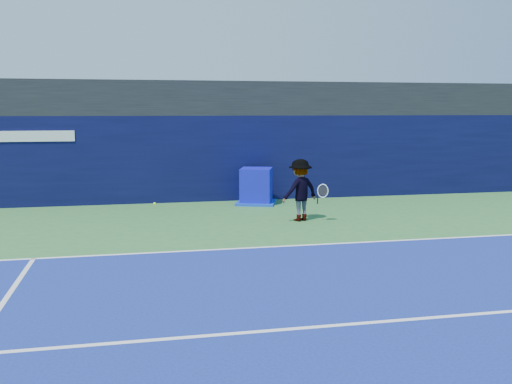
# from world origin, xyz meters

# --- Properties ---
(ground) EXTENTS (80.00, 80.00, 0.00)m
(ground) POSITION_xyz_m (0.00, 0.00, 0.00)
(ground) COLOR #327033
(ground) RESTS_ON ground
(baseline) EXTENTS (24.00, 0.10, 0.01)m
(baseline) POSITION_xyz_m (0.00, 3.00, 0.01)
(baseline) COLOR white
(baseline) RESTS_ON ground
(service_line) EXTENTS (24.00, 0.10, 0.01)m
(service_line) POSITION_xyz_m (0.00, -2.00, 0.01)
(service_line) COLOR white
(service_line) RESTS_ON ground
(stadium_band) EXTENTS (36.00, 3.00, 1.20)m
(stadium_band) POSITION_xyz_m (0.00, 11.50, 3.60)
(stadium_band) COLOR black
(stadium_band) RESTS_ON back_wall_assembly
(back_wall_assembly) EXTENTS (36.00, 1.03, 3.00)m
(back_wall_assembly) POSITION_xyz_m (-0.00, 10.50, 1.50)
(back_wall_assembly) COLOR #090B32
(back_wall_assembly) RESTS_ON ground
(equipment_cart) EXTENTS (1.63, 1.63, 1.23)m
(equipment_cart) POSITION_xyz_m (1.23, 9.22, 0.56)
(equipment_cart) COLOR #0D0DB6
(equipment_cart) RESTS_ON ground
(tennis_player) EXTENTS (1.42, 1.04, 1.80)m
(tennis_player) POSITION_xyz_m (1.86, 6.01, 0.90)
(tennis_player) COLOR white
(tennis_player) RESTS_ON ground
(tennis_ball) EXTENTS (0.07, 0.07, 0.07)m
(tennis_ball) POSITION_xyz_m (-2.33, 5.00, 0.81)
(tennis_ball) COLOR #CFF81B
(tennis_ball) RESTS_ON ground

